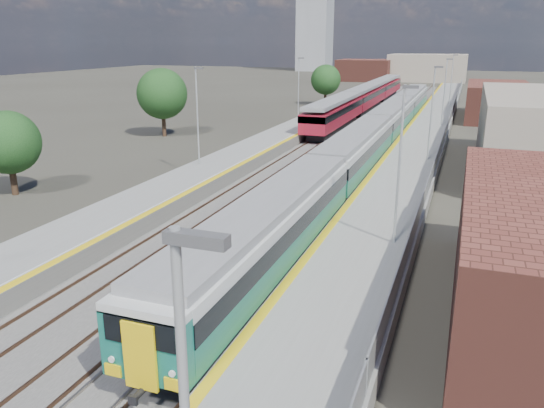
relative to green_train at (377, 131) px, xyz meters
The scene contains 11 objects.
ground 3.52m from the green_train, 123.01° to the left, with size 320.00×320.00×0.00m, color #47443A.
ballast_bed 6.47m from the green_train, 127.95° to the left, with size 10.50×155.00×0.06m, color #565451.
tracks 7.51m from the green_train, 115.92° to the left, with size 8.96×160.00×0.17m.
platform_right 6.33m from the green_train, 51.77° to the left, with size 4.70×155.00×8.52m.
platform_left 11.71m from the green_train, 155.54° to the left, with size 4.30×155.00×8.52m.
buildings 93.39m from the green_train, 102.18° to the left, with size 72.00×185.50×40.00m.
green_train is the anchor object (origin of this frame).
red_train 32.58m from the green_train, 102.41° to the left, with size 2.96×59.93×3.73m.
tree_a 31.34m from the green_train, 133.42° to the right, with size 4.35×4.35×5.89m.
tree_b 24.44m from the green_train, behind, with size 5.57×5.57×7.54m.
tree_c 40.51m from the green_train, 111.58° to the left, with size 4.93×4.93×6.68m.
Camera 1 is at (9.31, -2.47, 10.35)m, focal length 35.00 mm.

